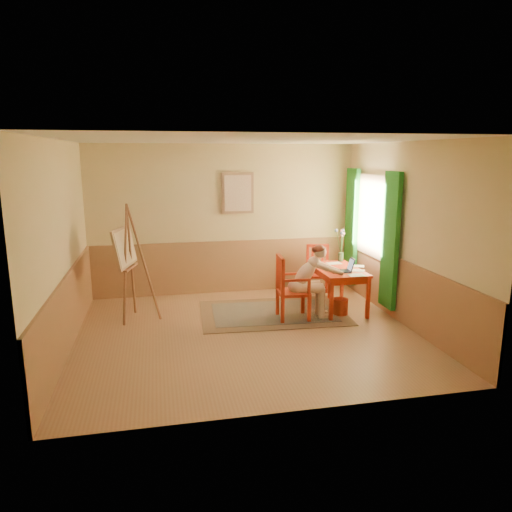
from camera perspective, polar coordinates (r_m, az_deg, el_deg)
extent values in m
cube|color=#A77851|center=(7.14, -1.07, -9.35)|extent=(5.00, 4.50, 0.02)
cube|color=white|center=(6.65, -1.17, 13.90)|extent=(5.00, 4.50, 0.02)
cube|color=#DAC385|center=(8.96, -3.83, 4.37)|extent=(5.00, 0.02, 2.80)
cube|color=#DAC385|center=(4.60, 4.17, -3.06)|extent=(5.00, 0.02, 2.80)
cube|color=#DAC385|center=(6.76, -22.52, 0.93)|extent=(0.02, 4.50, 2.80)
cube|color=#DAC385|center=(7.62, 17.77, 2.46)|extent=(0.02, 4.50, 2.80)
cube|color=#A87852|center=(9.09, -3.73, -1.28)|extent=(5.00, 0.04, 1.00)
cube|color=#A87852|center=(6.97, -21.67, -6.33)|extent=(0.04, 4.50, 1.00)
cube|color=#A87852|center=(7.80, 17.16, -4.07)|extent=(0.04, 4.50, 1.00)
cube|color=white|center=(8.55, 13.99, 4.68)|extent=(0.02, 1.00, 1.30)
cube|color=#9F7858|center=(8.54, 13.87, 4.68)|extent=(0.03, 1.12, 1.42)
cube|color=#217E2D|center=(7.87, 15.87, 1.76)|extent=(0.08, 0.45, 2.20)
cube|color=#217E2D|center=(9.26, 11.42, 3.48)|extent=(0.08, 0.45, 2.20)
cube|color=#9F7858|center=(8.89, -2.22, 7.57)|extent=(0.60, 0.04, 0.76)
cube|color=beige|center=(8.87, -2.20, 7.56)|extent=(0.50, 0.02, 0.66)
cube|color=#8C7251|center=(8.00, 2.07, -6.84)|extent=(2.49, 1.74, 0.01)
cube|color=#172032|center=(7.99, 2.07, -6.79)|extent=(2.07, 1.32, 0.01)
cube|color=#B93219|center=(8.12, 9.82, -1.61)|extent=(0.72, 1.20, 0.04)
cube|color=#B93219|center=(8.14, 9.80, -2.09)|extent=(0.62, 1.10, 0.10)
cube|color=#B93219|center=(7.61, 9.05, -5.33)|extent=(0.06, 0.06, 0.68)
cube|color=#B93219|center=(7.85, 13.33, -4.97)|extent=(0.06, 0.06, 0.68)
cube|color=#B93219|center=(8.61, 6.45, -3.20)|extent=(0.06, 0.06, 0.68)
cube|color=#B93219|center=(8.82, 10.32, -2.95)|extent=(0.06, 0.06, 0.68)
cube|color=#B93219|center=(7.61, 4.50, -4.38)|extent=(0.50, 0.48, 0.05)
cube|color=#B93219|center=(7.45, 3.21, -6.63)|extent=(0.05, 0.05, 0.42)
cube|color=#B93219|center=(7.55, 6.42, -6.44)|extent=(0.05, 0.05, 0.42)
cube|color=#B93219|center=(7.83, 2.60, -5.69)|extent=(0.05, 0.05, 0.42)
cube|color=#B93219|center=(7.92, 5.65, -5.52)|extent=(0.05, 0.05, 0.42)
cube|color=#B93219|center=(7.29, 3.27, -2.57)|extent=(0.05, 0.05, 0.57)
cube|color=#B93219|center=(7.68, 2.64, -1.81)|extent=(0.05, 0.05, 0.57)
cube|color=#B93219|center=(7.43, 2.96, -0.27)|extent=(0.08, 0.46, 0.06)
cube|color=#B93219|center=(7.39, 3.10, -2.50)|extent=(0.03, 0.05, 0.47)
cube|color=#B93219|center=(7.49, 2.94, -2.30)|extent=(0.03, 0.05, 0.47)
cube|color=#B93219|center=(7.59, 2.78, -2.10)|extent=(0.03, 0.05, 0.47)
cube|color=#B93219|center=(7.35, 4.89, -2.93)|extent=(0.43, 0.07, 0.04)
cube|color=#B93219|center=(7.43, 6.40, -3.72)|extent=(0.04, 0.04, 0.23)
cube|color=#B93219|center=(7.74, 4.19, -2.16)|extent=(0.43, 0.07, 0.04)
cube|color=#B93219|center=(7.81, 5.63, -2.92)|extent=(0.04, 0.04, 0.23)
cube|color=#B93219|center=(8.91, 7.50, -2.25)|extent=(0.50, 0.52, 0.04)
cube|color=#B93219|center=(9.14, 6.16, -3.25)|extent=(0.06, 0.06, 0.39)
cube|color=#B93219|center=(8.76, 6.40, -3.93)|extent=(0.06, 0.06, 0.39)
cube|color=#B93219|center=(9.18, 8.47, -3.24)|extent=(0.06, 0.06, 0.39)
cube|color=#B93219|center=(8.81, 8.81, -3.91)|extent=(0.06, 0.06, 0.39)
cube|color=#B93219|center=(9.02, 6.23, -0.20)|extent=(0.06, 0.06, 0.52)
cube|color=#B93219|center=(9.06, 8.57, -0.20)|extent=(0.06, 0.06, 0.52)
cube|color=#B93219|center=(8.99, 7.44, 1.25)|extent=(0.42, 0.14, 0.06)
cube|color=#B93219|center=(9.03, 6.80, -0.29)|extent=(0.05, 0.04, 0.43)
cube|color=#B93219|center=(9.04, 7.40, -0.29)|extent=(0.05, 0.04, 0.43)
cube|color=#B93219|center=(9.05, 8.00, -0.29)|extent=(0.05, 0.04, 0.43)
cube|color=#B93219|center=(8.84, 6.34, -0.80)|extent=(0.12, 0.39, 0.03)
cube|color=#B93219|center=(8.68, 6.45, -1.75)|extent=(0.05, 0.05, 0.21)
cube|color=#B93219|center=(8.88, 8.73, -0.80)|extent=(0.12, 0.39, 0.03)
cube|color=#B93219|center=(8.73, 8.87, -1.74)|extent=(0.05, 0.05, 0.21)
ellipsoid|color=beige|center=(7.61, 4.86, -3.71)|extent=(0.29, 0.35, 0.22)
cylinder|color=beige|center=(7.58, 6.49, -3.88)|extent=(0.43, 0.17, 0.15)
cylinder|color=beige|center=(7.74, 6.16, -3.54)|extent=(0.43, 0.17, 0.15)
cylinder|color=beige|center=(7.71, 7.90, -5.61)|extent=(0.12, 0.12, 0.48)
cylinder|color=beige|center=(7.86, 7.55, -5.24)|extent=(0.12, 0.12, 0.48)
cube|color=beige|center=(7.80, 8.28, -7.24)|extent=(0.21, 0.10, 0.07)
cube|color=beige|center=(7.95, 7.92, -6.84)|extent=(0.21, 0.10, 0.07)
ellipsoid|color=beige|center=(7.59, 5.94, -2.11)|extent=(0.48, 0.30, 0.50)
ellipsoid|color=beige|center=(7.58, 7.01, -0.73)|extent=(0.21, 0.30, 0.17)
sphere|color=beige|center=(7.58, 7.77, 0.45)|extent=(0.20, 0.20, 0.19)
ellipsoid|color=#522117|center=(7.56, 7.64, 0.85)|extent=(0.19, 0.20, 0.14)
sphere|color=#522117|center=(7.54, 7.08, 0.76)|extent=(0.11, 0.11, 0.10)
cylinder|color=beige|center=(7.49, 7.96, -1.33)|extent=(0.22, 0.12, 0.14)
cylinder|color=beige|center=(7.59, 9.45, -1.81)|extent=(0.29, 0.12, 0.16)
sphere|color=beige|center=(7.51, 8.63, -1.55)|extent=(0.09, 0.09, 0.08)
sphere|color=beige|center=(7.66, 10.26, -2.07)|extent=(0.07, 0.07, 0.07)
cylinder|color=beige|center=(7.75, 7.36, -0.85)|extent=(0.21, 0.10, 0.14)
cylinder|color=beige|center=(7.81, 8.90, -1.39)|extent=(0.29, 0.15, 0.16)
sphere|color=beige|center=(7.79, 7.98, -1.04)|extent=(0.09, 0.09, 0.08)
sphere|color=beige|center=(7.83, 9.82, -1.75)|extent=(0.07, 0.07, 0.07)
cube|color=#1E2338|center=(7.89, 10.12, -1.81)|extent=(0.32, 0.24, 0.02)
cube|color=#2D3342|center=(7.89, 10.12, -1.78)|extent=(0.28, 0.19, 0.00)
cube|color=#1E2338|center=(7.92, 11.39, -0.99)|extent=(0.08, 0.22, 0.21)
cube|color=#99BFF2|center=(7.92, 11.31, -1.02)|extent=(0.06, 0.19, 0.17)
cube|color=white|center=(7.71, 12.03, -2.27)|extent=(0.27, 0.20, 0.00)
cube|color=white|center=(8.34, 12.02, -1.18)|extent=(0.31, 0.27, 0.00)
cube|color=white|center=(8.47, 9.39, -0.87)|extent=(0.27, 0.20, 0.00)
cube|color=white|center=(8.02, 12.02, -1.71)|extent=(0.31, 0.29, 0.00)
cylinder|color=#3F724C|center=(8.66, 10.17, -0.10)|extent=(0.10, 0.10, 0.16)
cylinder|color=#3F7233|center=(8.65, 9.91, 1.66)|extent=(0.07, 0.12, 0.41)
sphere|color=#728CD8|center=(8.66, 9.63, 3.06)|extent=(0.07, 0.07, 0.06)
cylinder|color=#3F7233|center=(8.56, 10.21, 1.62)|extent=(0.05, 0.09, 0.43)
sphere|color=pink|center=(8.48, 10.23, 3.00)|extent=(0.05, 0.05, 0.04)
cylinder|color=#3F7233|center=(8.64, 10.23, 1.32)|extent=(0.03, 0.05, 0.32)
sphere|color=pink|center=(8.63, 10.27, 2.38)|extent=(0.05, 0.05, 0.05)
cylinder|color=#3F7233|center=(8.55, 10.22, 1.49)|extent=(0.06, 0.13, 0.40)
sphere|color=#728CD8|center=(8.45, 10.26, 2.75)|extent=(0.06, 0.06, 0.06)
cylinder|color=#3F7233|center=(8.67, 10.35, 1.48)|extent=(0.08, 0.09, 0.36)
sphere|color=pink|center=(8.69, 10.51, 2.68)|extent=(0.06, 0.06, 0.05)
cylinder|color=#3F7233|center=(8.64, 10.29, 1.48)|extent=(0.05, 0.06, 0.36)
sphere|color=pink|center=(8.64, 10.40, 2.69)|extent=(0.05, 0.05, 0.05)
cylinder|color=#3F7233|center=(8.67, 10.30, 1.66)|extent=(0.07, 0.11, 0.41)
sphere|color=#728CD8|center=(8.69, 10.42, 3.05)|extent=(0.05, 0.05, 0.05)
cylinder|color=#B74228|center=(8.00, 10.11, -6.03)|extent=(0.27, 0.27, 0.27)
cylinder|color=brown|center=(7.60, -15.47, -1.03)|extent=(0.17, 0.33, 1.87)
cylinder|color=brown|center=(7.88, -14.81, -0.53)|extent=(0.07, 0.34, 1.87)
cylinder|color=brown|center=(7.67, -13.34, -0.80)|extent=(0.48, 0.16, 1.87)
cylinder|color=brown|center=(7.76, -15.28, -1.32)|extent=(0.16, 0.51, 0.03)
cube|color=brown|center=(7.75, -14.85, -1.33)|extent=(0.20, 0.56, 0.03)
cube|color=#9F7858|center=(7.70, -15.58, 1.05)|extent=(0.34, 0.84, 0.62)
cube|color=beige|center=(7.70, -15.44, 1.05)|extent=(0.29, 0.75, 0.54)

